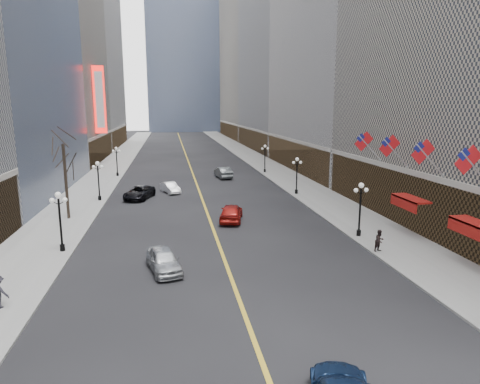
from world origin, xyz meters
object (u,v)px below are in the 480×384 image
object	(u,v)px
car_nb_far	(139,193)
car_sb_far	(223,172)
streetlamp_east_1	(360,204)
car_sb_mid	(231,212)
streetlamp_east_2	(297,172)
streetlamp_west_1	(60,215)
streetlamp_west_2	(98,177)
car_nb_near	(164,260)
car_nb_mid	(170,188)
streetlamp_west_3	(117,158)
streetlamp_east_3	(265,156)

from	to	relation	value
car_nb_far	car_sb_far	distance (m)	17.87
streetlamp_east_1	car_sb_mid	xyz separation A→B (m)	(-9.80, 6.91, -2.05)
streetlamp_east_1	streetlamp_east_2	bearing A→B (deg)	90.00
streetlamp_east_1	streetlamp_west_1	distance (m)	23.60
streetlamp_west_2	car_nb_near	bearing A→B (deg)	-71.80
streetlamp_east_1	car_nb_mid	world-z (taller)	streetlamp_east_1
car_nb_mid	streetlamp_west_2	bearing A→B (deg)	-175.11
streetlamp_west_2	car_nb_mid	bearing A→B (deg)	24.91
car_nb_near	car_nb_mid	xyz separation A→B (m)	(0.56, 26.72, -0.10)
streetlamp_west_3	car_sb_mid	xyz separation A→B (m)	(13.80, -29.09, -2.05)
car_nb_mid	streetlamp_east_3	bearing A→B (deg)	22.56
streetlamp_west_1	streetlamp_west_3	distance (m)	36.00
streetlamp_east_3	streetlamp_west_3	xyz separation A→B (m)	(-23.60, 0.00, 0.00)
streetlamp_east_3	car_nb_near	distance (m)	44.04
car_sb_far	car_sb_mid	bearing A→B (deg)	77.25
streetlamp_east_1	car_sb_mid	distance (m)	12.17
streetlamp_east_2	streetlamp_west_2	bearing A→B (deg)	180.00
streetlamp_east_3	car_nb_far	xyz separation A→B (m)	(-19.16, -17.30, -2.15)
streetlamp_east_3	streetlamp_west_2	world-z (taller)	same
car_sb_far	car_nb_far	bearing A→B (deg)	41.52
streetlamp_west_3	car_nb_mid	distance (m)	16.53
streetlamp_east_2	car_nb_near	world-z (taller)	streetlamp_east_2
streetlamp_west_2	streetlamp_west_3	size ratio (longest dim) A/B	1.00
car_nb_mid	car_sb_mid	size ratio (longest dim) A/B	0.81
streetlamp_west_3	car_sb_far	bearing A→B (deg)	-13.38
streetlamp_west_3	car_nb_near	bearing A→B (deg)	-79.56
streetlamp_east_1	streetlamp_east_3	world-z (taller)	same
streetlamp_west_2	car_nb_mid	xyz separation A→B (m)	(8.11, 3.77, -2.23)
car_nb_mid	car_nb_far	size ratio (longest dim) A/B	0.75
streetlamp_west_3	car_sb_mid	world-z (taller)	streetlamp_west_3
streetlamp_east_1	streetlamp_west_3	world-z (taller)	same
streetlamp_west_1	car_nb_near	xyz separation A→B (m)	(7.55, -4.96, -2.13)
car_nb_near	car_sb_mid	size ratio (longest dim) A/B	0.90
streetlamp_east_2	car_nb_mid	xyz separation A→B (m)	(-15.49, 3.77, -2.23)
car_nb_mid	car_sb_mid	distance (m)	15.91
streetlamp_west_3	car_nb_mid	world-z (taller)	streetlamp_west_3
car_nb_mid	streetlamp_east_2	bearing A→B (deg)	-33.69
car_nb_mid	car_sb_far	bearing A→B (deg)	32.04
car_sb_mid	car_nb_mid	bearing A→B (deg)	-56.33
streetlamp_west_1	streetlamp_east_1	bearing A→B (deg)	0.00
streetlamp_west_3	car_sb_far	size ratio (longest dim) A/B	0.88
car_nb_near	car_nb_far	distance (m)	23.86
streetlamp_west_2	streetlamp_west_1	bearing A→B (deg)	-90.00
car_sb_far	car_nb_mid	bearing A→B (deg)	44.75
streetlamp_west_1	car_sb_mid	size ratio (longest dim) A/B	0.90
streetlamp_east_3	car_nb_near	world-z (taller)	streetlamp_east_3
streetlamp_west_3	car_sb_far	world-z (taller)	streetlamp_west_3
car_sb_mid	car_sb_far	xyz separation A→B (m)	(2.40, 25.23, -0.00)
streetlamp_east_1	car_sb_mid	size ratio (longest dim) A/B	0.90
car_nb_far	car_nb_mid	bearing A→B (deg)	56.64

